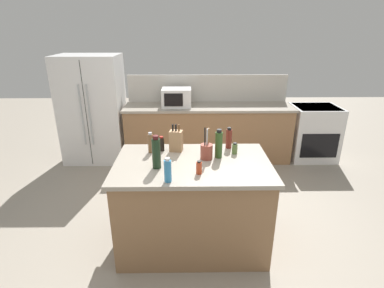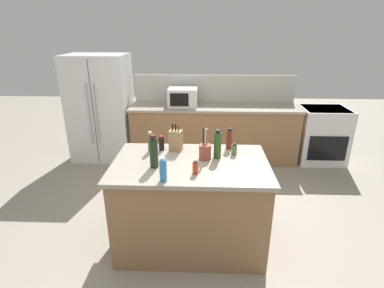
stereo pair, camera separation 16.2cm
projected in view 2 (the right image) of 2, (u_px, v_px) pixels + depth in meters
name	position (u px, v px, depth m)	size (l,w,h in m)	color
ground_plane	(191.00, 241.00, 3.24)	(14.00, 14.00, 0.00)	gray
back_counter_run	(214.00, 133.00, 5.10)	(2.78, 0.66, 0.94)	#936B47
wall_backsplash	(214.00, 88.00, 5.14)	(2.74, 0.03, 0.46)	beige
kitchen_island	(191.00, 203.00, 3.06)	(1.51, 0.96, 0.94)	#936B47
refrigerator	(101.00, 108.00, 5.07)	(0.99, 0.75, 1.75)	white
range_oven	(321.00, 135.00, 5.03)	(0.76, 0.65, 0.92)	white
microwave	(183.00, 97.00, 4.89)	(0.47, 0.39, 0.29)	white
knife_block	(176.00, 140.00, 3.13)	(0.15, 0.12, 0.29)	#A87C54
utensil_crock	(205.00, 151.00, 2.93)	(0.12, 0.12, 0.32)	brown
olive_oil_bottle	(218.00, 145.00, 2.94)	(0.07, 0.07, 0.29)	#2D4C1E
vinegar_bottle	(229.00, 139.00, 3.18)	(0.06, 0.06, 0.23)	maroon
dish_soap_bottle	(163.00, 170.00, 2.50)	(0.06, 0.06, 0.22)	#3384BC
wine_bottle	(154.00, 152.00, 2.74)	(0.08, 0.08, 0.32)	black
pepper_grinder	(150.00, 142.00, 3.10)	(0.06, 0.06, 0.22)	brown
soy_sauce_bottle	(161.00, 143.00, 3.15)	(0.06, 0.06, 0.16)	black
spice_jar_oregano	(234.00, 149.00, 3.04)	(0.06, 0.06, 0.12)	#567038
spice_jar_paprika	(195.00, 168.00, 2.64)	(0.05, 0.05, 0.12)	#B73D1E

